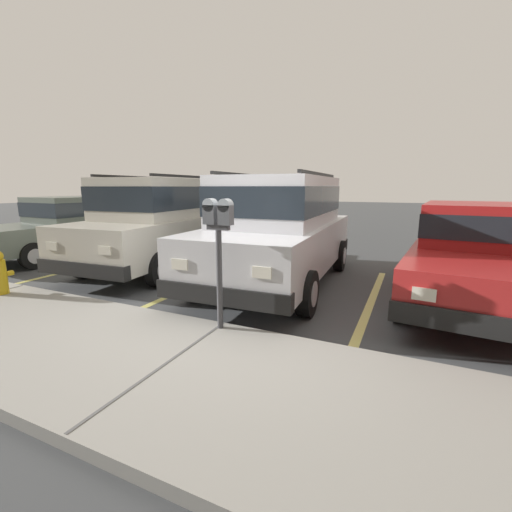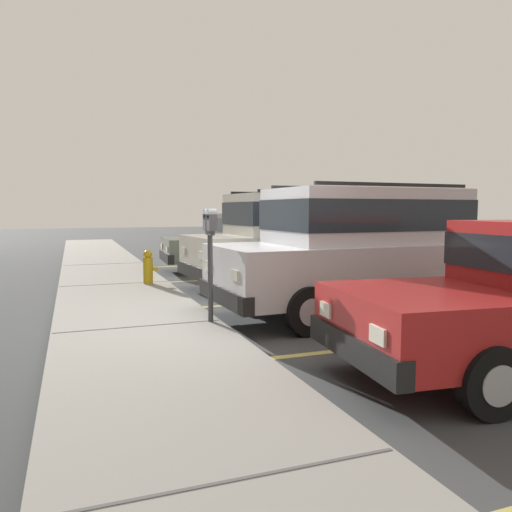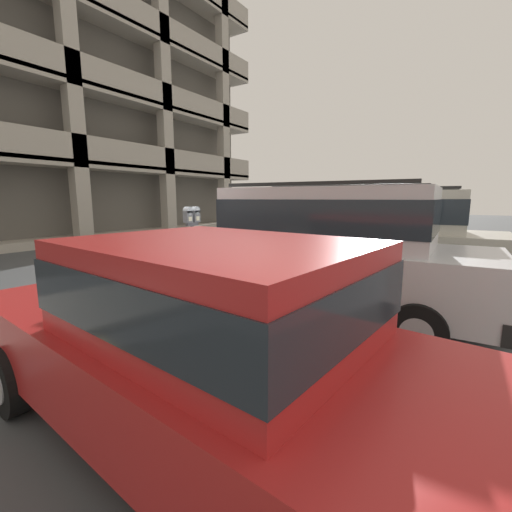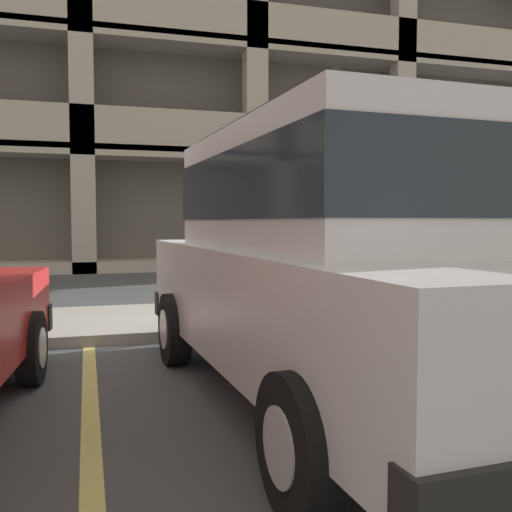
{
  "view_description": "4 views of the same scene",
  "coord_description": "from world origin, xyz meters",
  "px_view_note": "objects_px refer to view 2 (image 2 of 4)",
  "views": [
    {
      "loc": [
        -2.06,
        3.7,
        1.79
      ],
      "look_at": [
        -0.04,
        -0.67,
        0.82
      ],
      "focal_mm": 24.0,
      "sensor_mm": 36.0,
      "label": 1
    },
    {
      "loc": [
        -6.58,
        2.11,
        1.66
      ],
      "look_at": [
        0.2,
        -0.4,
        0.98
      ],
      "focal_mm": 35.0,
      "sensor_mm": 36.0,
      "label": 2
    },
    {
      "loc": [
        -4.73,
        -4.17,
        1.82
      ],
      "look_at": [
        0.19,
        -0.94,
        0.82
      ],
      "focal_mm": 24.0,
      "sensor_mm": 36.0,
      "label": 3
    },
    {
      "loc": [
        -1.56,
        -6.0,
        1.32
      ],
      "look_at": [
        -0.0,
        -0.78,
        0.99
      ],
      "focal_mm": 40.0,
      "sensor_mm": 36.0,
      "label": 4
    }
  ],
  "objects_px": {
    "dark_hatchback": "(299,236)",
    "parking_meter_near": "(210,238)",
    "blue_coupe": "(250,240)",
    "silver_suv": "(364,246)",
    "fire_hydrant": "(148,267)"
  },
  "relations": [
    {
      "from": "dark_hatchback",
      "to": "blue_coupe",
      "type": "xyz_separation_m",
      "value": [
        3.2,
        -0.02,
        -0.27
      ]
    },
    {
      "from": "parking_meter_near",
      "to": "fire_hydrant",
      "type": "relative_size",
      "value": 2.21
    },
    {
      "from": "silver_suv",
      "to": "parking_meter_near",
      "type": "bearing_deg",
      "value": 92.35
    },
    {
      "from": "dark_hatchback",
      "to": "fire_hydrant",
      "type": "height_order",
      "value": "dark_hatchback"
    },
    {
      "from": "blue_coupe",
      "to": "parking_meter_near",
      "type": "height_order",
      "value": "parking_meter_near"
    },
    {
      "from": "parking_meter_near",
      "to": "fire_hydrant",
      "type": "bearing_deg",
      "value": 4.41
    },
    {
      "from": "parking_meter_near",
      "to": "dark_hatchback",
      "type": "bearing_deg",
      "value": -41.98
    },
    {
      "from": "silver_suv",
      "to": "dark_hatchback",
      "type": "distance_m",
      "value": 2.89
    },
    {
      "from": "dark_hatchback",
      "to": "fire_hydrant",
      "type": "bearing_deg",
      "value": 72.22
    },
    {
      "from": "parking_meter_near",
      "to": "fire_hydrant",
      "type": "height_order",
      "value": "parking_meter_near"
    },
    {
      "from": "blue_coupe",
      "to": "parking_meter_near",
      "type": "relative_size",
      "value": 2.95
    },
    {
      "from": "dark_hatchback",
      "to": "parking_meter_near",
      "type": "height_order",
      "value": "dark_hatchback"
    },
    {
      "from": "dark_hatchback",
      "to": "parking_meter_near",
      "type": "bearing_deg",
      "value": 133.91
    },
    {
      "from": "blue_coupe",
      "to": "parking_meter_near",
      "type": "xyz_separation_m",
      "value": [
        -6.3,
        2.81,
        0.45
      ]
    },
    {
      "from": "silver_suv",
      "to": "parking_meter_near",
      "type": "relative_size",
      "value": 3.14
    }
  ]
}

